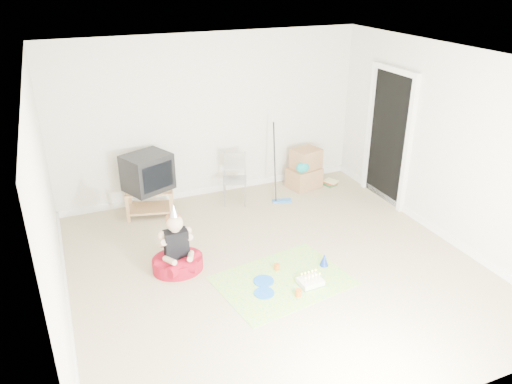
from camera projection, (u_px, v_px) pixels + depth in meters
name	position (u px, v px, depth m)	size (l,w,h in m)	color
ground	(275.00, 267.00, 6.34)	(5.00, 5.00, 0.00)	tan
doorway_recess	(389.00, 138.00, 7.79)	(0.02, 0.90, 2.05)	black
tv_stand	(150.00, 200.00, 7.55)	(0.78, 0.59, 0.44)	#A5774A
crt_tv	(147.00, 172.00, 7.36)	(0.63, 0.52, 0.55)	black
folding_chair	(235.00, 180.00, 7.88)	(0.47, 0.46, 0.81)	#9C9BA1
cardboard_boxes	(305.00, 169.00, 8.49)	(0.61, 0.53, 0.67)	#AA7B52
floor_mop	(282.00, 187.00, 7.97)	(0.33, 0.40, 1.24)	blue
book_pile	(330.00, 182.00, 8.69)	(0.25, 0.28, 0.08)	#246E3D
seated_woman	(177.00, 256.00, 6.21)	(0.64, 0.64, 0.92)	maroon
party_mat	(283.00, 281.00, 6.07)	(1.54, 1.12, 0.01)	#E63079
birthday_cake	(310.00, 282.00, 5.98)	(0.29, 0.24, 0.14)	white
blue_plate_near	(264.00, 281.00, 6.04)	(0.25, 0.25, 0.01)	blue
blue_plate_far	(264.00, 293.00, 5.82)	(0.24, 0.24, 0.01)	blue
orange_cup_near	(277.00, 267.00, 6.27)	(0.07, 0.07, 0.08)	#D75E17
orange_cup_far	(298.00, 293.00, 5.77)	(0.07, 0.07, 0.08)	#D75E17
blue_party_hat	(324.00, 260.00, 6.34)	(0.11, 0.11, 0.16)	#1938B2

